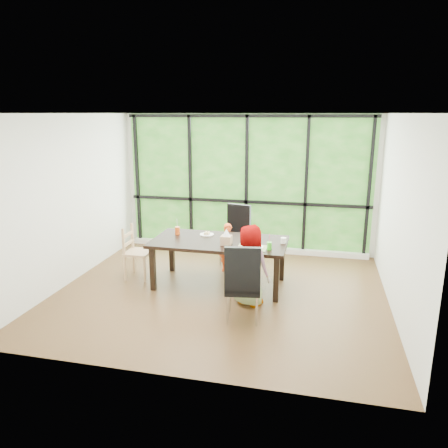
{
  "coord_description": "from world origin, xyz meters",
  "views": [
    {
      "loc": [
        1.44,
        -5.98,
        2.7
      ],
      "look_at": [
        0.01,
        0.19,
        1.05
      ],
      "focal_mm": 34.2,
      "sensor_mm": 36.0,
      "label": 1
    }
  ],
  "objects_px": {
    "orange_cup": "(177,231)",
    "green_cup": "(269,246)",
    "dining_table": "(219,263)",
    "chair_interior_leather": "(243,282)",
    "chair_end_beech": "(138,252)",
    "child_toddler": "(228,248)",
    "tissue_box": "(226,240)",
    "white_mug": "(283,240)",
    "plate_near": "(255,247)",
    "child_older": "(252,265)",
    "plate_far": "(207,234)",
    "chair_window_leather": "(234,235)"
  },
  "relations": [
    {
      "from": "chair_interior_leather",
      "to": "orange_cup",
      "type": "height_order",
      "value": "chair_interior_leather"
    },
    {
      "from": "tissue_box",
      "to": "chair_interior_leather",
      "type": "bearing_deg",
      "value": -64.66
    },
    {
      "from": "dining_table",
      "to": "chair_end_beech",
      "type": "xyz_separation_m",
      "value": [
        -1.39,
        -0.01,
        0.08
      ]
    },
    {
      "from": "plate_far",
      "to": "white_mug",
      "type": "height_order",
      "value": "white_mug"
    },
    {
      "from": "child_toddler",
      "to": "green_cup",
      "type": "relative_size",
      "value": 7.45
    },
    {
      "from": "chair_window_leather",
      "to": "plate_far",
      "type": "bearing_deg",
      "value": -96.42
    },
    {
      "from": "chair_interior_leather",
      "to": "white_mug",
      "type": "relative_size",
      "value": 12.3
    },
    {
      "from": "child_toddler",
      "to": "white_mug",
      "type": "bearing_deg",
      "value": -33.35
    },
    {
      "from": "chair_interior_leather",
      "to": "green_cup",
      "type": "relative_size",
      "value": 9.34
    },
    {
      "from": "plate_far",
      "to": "white_mug",
      "type": "distance_m",
      "value": 1.29
    },
    {
      "from": "chair_end_beech",
      "to": "chair_interior_leather",
      "type": "bearing_deg",
      "value": -120.15
    },
    {
      "from": "orange_cup",
      "to": "white_mug",
      "type": "bearing_deg",
      "value": -3.15
    },
    {
      "from": "chair_interior_leather",
      "to": "orange_cup",
      "type": "xyz_separation_m",
      "value": [
        -1.34,
        1.27,
        0.27
      ]
    },
    {
      "from": "chair_window_leather",
      "to": "plate_near",
      "type": "distance_m",
      "value": 1.43
    },
    {
      "from": "green_cup",
      "to": "white_mug",
      "type": "bearing_deg",
      "value": 65.25
    },
    {
      "from": "dining_table",
      "to": "chair_interior_leather",
      "type": "distance_m",
      "value": 1.25
    },
    {
      "from": "chair_window_leather",
      "to": "child_toddler",
      "type": "height_order",
      "value": "chair_window_leather"
    },
    {
      "from": "dining_table",
      "to": "child_older",
      "type": "height_order",
      "value": "child_older"
    },
    {
      "from": "child_toddler",
      "to": "green_cup",
      "type": "height_order",
      "value": "green_cup"
    },
    {
      "from": "chair_end_beech",
      "to": "child_toddler",
      "type": "height_order",
      "value": "chair_end_beech"
    },
    {
      "from": "plate_far",
      "to": "plate_near",
      "type": "bearing_deg",
      "value": -29.51
    },
    {
      "from": "child_older",
      "to": "plate_near",
      "type": "height_order",
      "value": "child_older"
    },
    {
      "from": "chair_end_beech",
      "to": "child_older",
      "type": "xyz_separation_m",
      "value": [
        2.02,
        -0.59,
        0.15
      ]
    },
    {
      "from": "chair_end_beech",
      "to": "plate_far",
      "type": "height_order",
      "value": "chair_end_beech"
    },
    {
      "from": "chair_interior_leather",
      "to": "tissue_box",
      "type": "bearing_deg",
      "value": -72.84
    },
    {
      "from": "green_cup",
      "to": "child_toddler",
      "type": "bearing_deg",
      "value": 131.58
    },
    {
      "from": "child_toddler",
      "to": "plate_far",
      "type": "distance_m",
      "value": 0.57
    },
    {
      "from": "chair_window_leather",
      "to": "child_older",
      "type": "xyz_separation_m",
      "value": [
        0.6,
        -1.65,
        0.06
      ]
    },
    {
      "from": "child_toddler",
      "to": "white_mug",
      "type": "height_order",
      "value": "child_toddler"
    },
    {
      "from": "plate_near",
      "to": "green_cup",
      "type": "relative_size",
      "value": 2.24
    },
    {
      "from": "child_older",
      "to": "white_mug",
      "type": "distance_m",
      "value": 0.8
    },
    {
      "from": "dining_table",
      "to": "chair_interior_leather",
      "type": "relative_size",
      "value": 1.97
    },
    {
      "from": "dining_table",
      "to": "green_cup",
      "type": "relative_size",
      "value": 18.37
    },
    {
      "from": "plate_near",
      "to": "white_mug",
      "type": "bearing_deg",
      "value": 39.27
    },
    {
      "from": "plate_near",
      "to": "plate_far",
      "type": "bearing_deg",
      "value": 150.49
    },
    {
      "from": "dining_table",
      "to": "tissue_box",
      "type": "height_order",
      "value": "tissue_box"
    },
    {
      "from": "child_older",
      "to": "chair_end_beech",
      "type": "bearing_deg",
      "value": 6.11
    },
    {
      "from": "green_cup",
      "to": "chair_window_leather",
      "type": "bearing_deg",
      "value": 120.87
    },
    {
      "from": "chair_window_leather",
      "to": "tissue_box",
      "type": "bearing_deg",
      "value": -69.53
    },
    {
      "from": "green_cup",
      "to": "tissue_box",
      "type": "height_order",
      "value": "tissue_box"
    },
    {
      "from": "orange_cup",
      "to": "tissue_box",
      "type": "height_order",
      "value": "tissue_box"
    },
    {
      "from": "chair_interior_leather",
      "to": "chair_end_beech",
      "type": "relative_size",
      "value": 1.2
    },
    {
      "from": "green_cup",
      "to": "chair_interior_leather",
      "type": "bearing_deg",
      "value": -107.0
    },
    {
      "from": "plate_far",
      "to": "orange_cup",
      "type": "relative_size",
      "value": 1.79
    },
    {
      "from": "chair_interior_leather",
      "to": "plate_near",
      "type": "xyz_separation_m",
      "value": [
        0.02,
        0.85,
        0.22
      ]
    },
    {
      "from": "dining_table",
      "to": "white_mug",
      "type": "height_order",
      "value": "white_mug"
    },
    {
      "from": "child_older",
      "to": "tissue_box",
      "type": "distance_m",
      "value": 0.67
    },
    {
      "from": "orange_cup",
      "to": "green_cup",
      "type": "xyz_separation_m",
      "value": [
        1.59,
        -0.47,
        -0.01
      ]
    },
    {
      "from": "child_older",
      "to": "plate_far",
      "type": "xyz_separation_m",
      "value": [
        -0.9,
        0.86,
        0.16
      ]
    },
    {
      "from": "chair_interior_leather",
      "to": "plate_near",
      "type": "bearing_deg",
      "value": -99.71
    }
  ]
}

